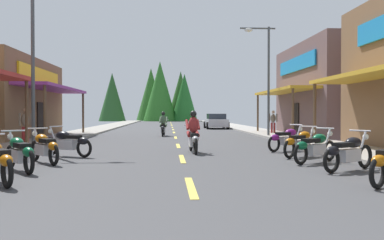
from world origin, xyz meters
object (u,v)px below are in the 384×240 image
(streetlamp_right, at_px, (264,66))
(motorcycle_parked_left_4, at_px, (68,142))
(motorcycle_parked_right_5, at_px, (287,139))
(pedestrian_waiting, at_px, (25,124))
(rider_cruising_lead, at_px, (193,135))
(motorcycle_parked_right_3, at_px, (315,147))
(pedestrian_by_shop, at_px, (273,121))
(motorcycle_parked_right_2, at_px, (348,152))
(rider_cruising_trailing, at_px, (163,126))
(parked_car_curbside, at_px, (216,121))
(motorcycle_parked_right_4, at_px, (301,143))
(motorcycle_parked_left_2, at_px, (20,152))
(motorcycle_parked_left_3, at_px, (44,147))
(streetlamp_left, at_px, (41,42))

(streetlamp_right, distance_m, motorcycle_parked_left_4, 14.58)
(motorcycle_parked_right_5, distance_m, pedestrian_waiting, 11.64)
(streetlamp_right, distance_m, rider_cruising_lead, 11.38)
(streetlamp_right, bearing_deg, motorcycle_parked_right_5, -97.45)
(motorcycle_parked_right_3, xyz_separation_m, pedestrian_waiting, (-10.85, 7.25, 0.50))
(pedestrian_by_shop, relative_size, pedestrian_waiting, 0.96)
(motorcycle_parked_right_2, height_order, pedestrian_by_shop, pedestrian_by_shop)
(pedestrian_waiting, bearing_deg, motorcycle_parked_right_2, 21.22)
(rider_cruising_lead, distance_m, rider_cruising_trailing, 11.29)
(motorcycle_parked_left_4, height_order, pedestrian_waiting, pedestrian_waiting)
(rider_cruising_lead, xyz_separation_m, pedestrian_waiting, (-7.42, 3.96, 0.34))
(parked_car_curbside, bearing_deg, motorcycle_parked_right_4, -179.95)
(rider_cruising_lead, relative_size, pedestrian_waiting, 1.25)
(motorcycle_parked_right_4, bearing_deg, motorcycle_parked_right_5, 44.73)
(motorcycle_parked_right_3, relative_size, motorcycle_parked_left_2, 0.98)
(motorcycle_parked_right_3, relative_size, parked_car_curbside, 0.41)
(motorcycle_parked_right_2, distance_m, motorcycle_parked_right_3, 1.71)
(motorcycle_parked_right_3, bearing_deg, rider_cruising_lead, 98.97)
(parked_car_curbside, bearing_deg, motorcycle_parked_right_5, -179.63)
(motorcycle_parked_left_4, distance_m, pedestrian_waiting, 5.89)
(rider_cruising_lead, bearing_deg, motorcycle_parked_right_5, -85.39)
(motorcycle_parked_left_4, bearing_deg, motorcycle_parked_right_2, -175.77)
(streetlamp_right, xyz_separation_m, motorcycle_parked_right_2, (-1.18, -14.59, -3.84))
(motorcycle_parked_left_3, bearing_deg, motorcycle_parked_left_2, 139.80)
(motorcycle_parked_right_3, xyz_separation_m, parked_car_curbside, (0.15, 26.69, 0.20))
(pedestrian_waiting, bearing_deg, streetlamp_right, 84.73)
(motorcycle_parked_left_2, distance_m, rider_cruising_trailing, 16.24)
(motorcycle_parked_left_4, bearing_deg, motorcycle_parked_left_3, 113.39)
(streetlamp_left, distance_m, motorcycle_parked_right_2, 11.85)
(parked_car_curbside, bearing_deg, motorcycle_parked_right_3, 179.82)
(motorcycle_parked_right_4, relative_size, motorcycle_parked_left_2, 0.93)
(pedestrian_waiting, bearing_deg, motorcycle_parked_right_3, 26.30)
(motorcycle_parked_left_2, height_order, parked_car_curbside, parked_car_curbside)
(motorcycle_parked_right_3, relative_size, rider_cruising_lead, 0.82)
(rider_cruising_lead, bearing_deg, motorcycle_parked_left_2, 131.65)
(streetlamp_left, distance_m, streetlamp_right, 13.71)
(rider_cruising_lead, bearing_deg, rider_cruising_trailing, 3.21)
(motorcycle_parked_left_4, height_order, rider_cruising_lead, rider_cruising_lead)
(motorcycle_parked_left_3, relative_size, pedestrian_by_shop, 1.09)
(rider_cruising_lead, height_order, parked_car_curbside, rider_cruising_lead)
(motorcycle_parked_right_4, relative_size, motorcycle_parked_left_3, 0.93)
(motorcycle_parked_right_3, distance_m, motorcycle_parked_left_4, 8.09)
(parked_car_curbside, bearing_deg, motorcycle_parked_right_2, -179.64)
(motorcycle_parked_right_3, height_order, rider_cruising_trailing, rider_cruising_trailing)
(motorcycle_parked_right_4, distance_m, rider_cruising_trailing, 13.70)
(streetlamp_left, relative_size, pedestrian_waiting, 3.82)
(streetlamp_right, distance_m, motorcycle_parked_left_3, 16.15)
(motorcycle_parked_left_3, distance_m, rider_cruising_lead, 5.43)
(pedestrian_by_shop, bearing_deg, rider_cruising_lead, -10.62)
(motorcycle_parked_left_3, bearing_deg, motorcycle_parked_right_4, -117.23)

